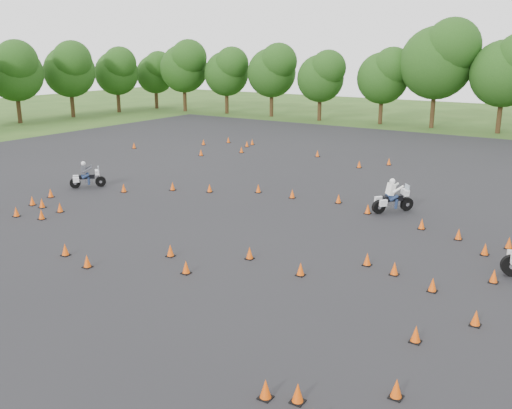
{
  "coord_description": "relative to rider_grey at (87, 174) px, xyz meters",
  "views": [
    {
      "loc": [
        12.7,
        -15.44,
        7.61
      ],
      "look_at": [
        0.0,
        4.0,
        1.2
      ],
      "focal_mm": 40.0,
      "sensor_mm": 36.0,
      "label": 1
    }
  ],
  "objects": [
    {
      "name": "ground",
      "position": [
        12.29,
        -5.51,
        -0.77
      ],
      "size": [
        140.0,
        140.0,
        0.0
      ],
      "primitive_type": "plane",
      "color": "#2D5119",
      "rests_on": "ground"
    },
    {
      "name": "rider_white",
      "position": [
        16.12,
        4.56,
        0.09
      ],
      "size": [
        1.86,
        2.15,
        1.69
      ],
      "primitive_type": null,
      "rotation": [
        0.0,
        0.0,
        0.92
      ],
      "color": "white",
      "rests_on": "ground"
    },
    {
      "name": "asphalt_pad",
      "position": [
        12.29,
        0.49,
        -0.76
      ],
      "size": [
        62.0,
        62.0,
        0.0
      ],
      "primitive_type": "plane",
      "color": "black",
      "rests_on": "ground"
    },
    {
      "name": "traffic_cones",
      "position": [
        12.19,
        0.03,
        -0.54
      ],
      "size": [
        36.73,
        32.71,
        0.45
      ],
      "color": "#E54E09",
      "rests_on": "asphalt_pad"
    },
    {
      "name": "treeline",
      "position": [
        16.09,
        29.39,
        3.84
      ],
      "size": [
        86.81,
        32.84,
        10.79
      ],
      "color": "#1D4112",
      "rests_on": "ground"
    },
    {
      "name": "rider_grey",
      "position": [
        0.0,
        0.0,
        0.0
      ],
      "size": [
        1.74,
        1.89,
        1.52
      ],
      "primitive_type": null,
      "rotation": [
        0.0,
        0.0,
        0.87
      ],
      "color": "#43444B",
      "rests_on": "ground"
    }
  ]
}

